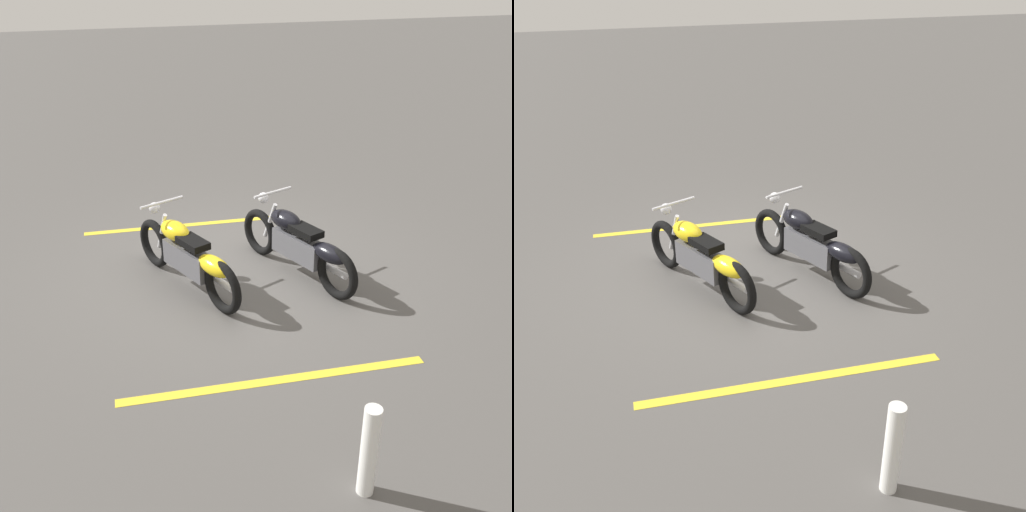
{
  "view_description": "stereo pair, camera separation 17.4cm",
  "coord_description": "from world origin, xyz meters",
  "views": [
    {
      "loc": [
        6.93,
        -1.9,
        3.87
      ],
      "look_at": [
        0.91,
        0.0,
        0.65
      ],
      "focal_mm": 41.84,
      "sensor_mm": 36.0,
      "label": 1
    },
    {
      "loc": [
        6.88,
        -2.06,
        3.87
      ],
      "look_at": [
        0.91,
        0.0,
        0.65
      ],
      "focal_mm": 41.84,
      "sensor_mm": 36.0,
      "label": 2
    }
  ],
  "objects": [
    {
      "name": "parking_stripe_near",
      "position": [
        -1.66,
        -0.33,
        0.0
      ],
      "size": [
        0.39,
        3.2,
        0.01
      ],
      "primitive_type": "cube",
      "rotation": [
        0.0,
        0.0,
        1.49
      ],
      "color": "yellow",
      "rests_on": "ground"
    },
    {
      "name": "bollard_post",
      "position": [
        3.94,
        -0.04,
        0.43
      ],
      "size": [
        0.14,
        0.14,
        0.85
      ],
      "primitive_type": "cylinder",
      "color": "white",
      "rests_on": "ground"
    },
    {
      "name": "parking_stripe_mid",
      "position": [
        2.41,
        -0.26,
        0.0
      ],
      "size": [
        0.39,
        3.2,
        0.01
      ],
      "primitive_type": "cube",
      "rotation": [
        0.0,
        0.0,
        1.49
      ],
      "color": "yellow",
      "rests_on": "ground"
    },
    {
      "name": "ground_plane",
      "position": [
        0.0,
        0.0,
        0.0
      ],
      "size": [
        60.0,
        60.0,
        0.0
      ],
      "primitive_type": "plane",
      "color": "#514F4C"
    },
    {
      "name": "motorcycle_bright_foreground",
      "position": [
        0.32,
        -0.7,
        0.46
      ],
      "size": [
        2.11,
        0.95,
        1.04
      ],
      "rotation": [
        0.0,
        0.0,
        3.52
      ],
      "color": "black",
      "rests_on": "ground"
    },
    {
      "name": "motorcycle_dark_foreground",
      "position": [
        0.41,
        0.75,
        0.46
      ],
      "size": [
        2.13,
        0.91,
        1.04
      ],
      "rotation": [
        0.0,
        0.0,
        3.49
      ],
      "color": "black",
      "rests_on": "ground"
    }
  ]
}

